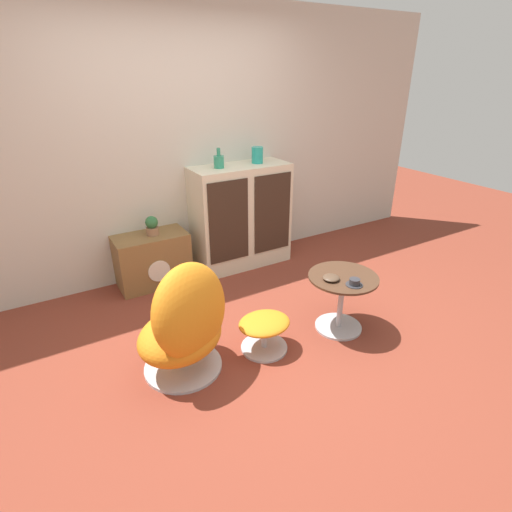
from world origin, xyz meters
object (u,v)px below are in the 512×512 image
(tv_console, at_px, (153,260))
(egg_chair, at_px, (185,324))
(potted_plant, at_px, (152,226))
(vase_leftmost, at_px, (219,161))
(vase_inner_left, at_px, (257,155))
(bowl, at_px, (331,278))
(sideboard, at_px, (241,216))
(teacup, at_px, (354,283))
(coffee_table, at_px, (341,296))
(ottoman, at_px, (264,328))

(tv_console, distance_m, egg_chair, 1.42)
(egg_chair, height_order, potted_plant, egg_chair)
(vase_leftmost, distance_m, potted_plant, 0.91)
(tv_console, relative_size, vase_leftmost, 3.62)
(egg_chair, relative_size, vase_inner_left, 5.31)
(vase_inner_left, bearing_deg, bowl, -98.83)
(sideboard, height_order, teacup, sideboard)
(coffee_table, xyz_separation_m, potted_plant, (-1.05, 1.55, 0.31))
(vase_inner_left, distance_m, potted_plant, 1.29)
(vase_inner_left, xyz_separation_m, teacup, (-0.14, -1.67, -0.67))
(sideboard, bearing_deg, egg_chair, -130.98)
(potted_plant, xyz_separation_m, bowl, (0.93, -1.55, -0.11))
(tv_console, bearing_deg, teacup, -58.09)
(sideboard, height_order, potted_plant, sideboard)
(tv_console, height_order, bowl, bowl)
(ottoman, relative_size, teacup, 3.12)
(egg_chair, xyz_separation_m, vase_inner_left, (1.40, 1.37, 0.78))
(sideboard, bearing_deg, vase_inner_left, 1.08)
(coffee_table, height_order, teacup, teacup)
(coffee_table, distance_m, teacup, 0.25)
(teacup, bearing_deg, bowl, 122.22)
(sideboard, distance_m, coffee_table, 1.54)
(egg_chair, height_order, bowl, egg_chair)
(sideboard, xyz_separation_m, vase_inner_left, (0.21, 0.00, 0.63))
(vase_leftmost, height_order, vase_inner_left, vase_leftmost)
(ottoman, distance_m, vase_leftmost, 1.77)
(coffee_table, bearing_deg, vase_inner_left, 85.86)
(sideboard, distance_m, teacup, 1.67)
(coffee_table, bearing_deg, egg_chair, 173.43)
(potted_plant, distance_m, bowl, 1.81)
(ottoman, xyz_separation_m, teacup, (0.66, -0.23, 0.32))
(egg_chair, bearing_deg, vase_inner_left, 44.55)
(egg_chair, bearing_deg, vase_leftmost, 55.20)
(ottoman, height_order, vase_leftmost, vase_leftmost)
(ottoman, xyz_separation_m, vase_leftmost, (0.36, 1.44, 0.97))
(sideboard, bearing_deg, bowl, -91.14)
(egg_chair, xyz_separation_m, ottoman, (0.60, -0.06, -0.20))
(potted_plant, bearing_deg, egg_chair, -99.34)
(ottoman, bearing_deg, egg_chair, 173.80)
(vase_inner_left, bearing_deg, ottoman, -118.99)
(ottoman, bearing_deg, teacup, -19.58)
(coffee_table, distance_m, vase_inner_left, 1.76)
(ottoman, bearing_deg, tv_console, 105.28)
(tv_console, bearing_deg, coffee_table, -54.95)
(sideboard, relative_size, tv_console, 1.57)
(sideboard, distance_m, egg_chair, 1.82)
(egg_chair, bearing_deg, tv_console, 81.99)
(tv_console, bearing_deg, vase_inner_left, -1.41)
(vase_leftmost, height_order, teacup, vase_leftmost)
(egg_chair, relative_size, bowl, 6.63)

